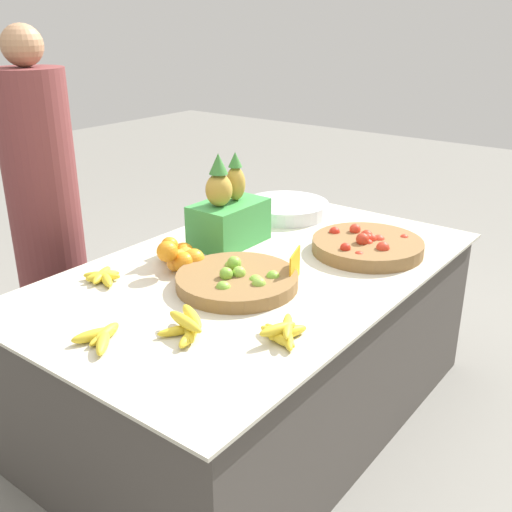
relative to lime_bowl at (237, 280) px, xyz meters
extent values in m
plane|color=gray|center=(0.17, 0.05, -0.67)|extent=(12.00, 12.00, 0.00)
cube|color=#4C4742|center=(0.17, 0.05, -0.36)|extent=(1.70, 1.05, 0.64)
cube|color=beige|center=(0.17, 0.05, -0.03)|extent=(1.77, 1.10, 0.01)
cylinder|color=olive|center=(0.00, 0.00, 0.00)|extent=(0.43, 0.43, 0.05)
sphere|color=#7AB238|center=(-0.01, 0.01, 0.00)|extent=(0.05, 0.05, 0.05)
sphere|color=#7AB238|center=(0.04, 0.04, 0.04)|extent=(0.05, 0.05, 0.05)
sphere|color=#7AB238|center=(-0.11, -0.03, 0.01)|extent=(0.05, 0.05, 0.05)
sphere|color=#7AB238|center=(0.06, -0.11, 0.02)|extent=(0.05, 0.05, 0.05)
sphere|color=#89BC42|center=(0.00, -0.01, 0.03)|extent=(0.05, 0.05, 0.05)
sphere|color=#89BC42|center=(0.05, 0.07, 0.01)|extent=(0.05, 0.05, 0.05)
sphere|color=#7AB238|center=(-0.04, 0.01, 0.03)|extent=(0.05, 0.05, 0.05)
sphere|color=#89BC42|center=(-0.02, -0.11, 0.02)|extent=(0.05, 0.05, 0.05)
sphere|color=#7AB238|center=(0.01, -0.07, 0.01)|extent=(0.05, 0.05, 0.05)
cylinder|color=olive|center=(0.57, -0.21, 0.00)|extent=(0.44, 0.44, 0.05)
sphere|color=red|center=(0.57, -0.05, 0.03)|extent=(0.04, 0.04, 0.04)
sphere|color=red|center=(0.61, -0.23, 0.02)|extent=(0.05, 0.05, 0.05)
sphere|color=red|center=(0.58, -0.22, 0.03)|extent=(0.04, 0.04, 0.04)
sphere|color=red|center=(0.69, -0.30, 0.02)|extent=(0.04, 0.04, 0.04)
sphere|color=red|center=(0.62, -0.12, 0.04)|extent=(0.05, 0.05, 0.05)
sphere|color=red|center=(0.52, -0.30, 0.03)|extent=(0.05, 0.05, 0.05)
sphere|color=red|center=(0.58, -0.21, 0.01)|extent=(0.05, 0.05, 0.05)
sphere|color=red|center=(0.60, -0.18, 0.03)|extent=(0.05, 0.05, 0.05)
sphere|color=red|center=(0.43, -0.19, 0.03)|extent=(0.04, 0.04, 0.04)
sphere|color=red|center=(0.52, -0.20, 0.04)|extent=(0.05, 0.05, 0.05)
sphere|color=red|center=(0.42, -0.25, 0.01)|extent=(0.04, 0.04, 0.04)
sphere|color=red|center=(0.57, -0.21, 0.03)|extent=(0.04, 0.04, 0.04)
sphere|color=red|center=(0.55, -0.22, 0.02)|extent=(0.05, 0.05, 0.05)
sphere|color=red|center=(0.60, -0.19, 0.00)|extent=(0.04, 0.04, 0.04)
sphere|color=red|center=(0.57, -0.20, 0.00)|extent=(0.04, 0.04, 0.04)
sphere|color=orange|center=(0.02, 0.27, 0.01)|extent=(0.08, 0.08, 0.08)
sphere|color=orange|center=(0.02, 0.36, 0.01)|extent=(0.08, 0.08, 0.08)
sphere|color=orange|center=(0.02, 0.22, 0.01)|extent=(0.08, 0.08, 0.08)
sphere|color=orange|center=(-0.03, 0.27, 0.01)|extent=(0.06, 0.06, 0.06)
sphere|color=orange|center=(-0.01, 0.27, 0.01)|extent=(0.08, 0.08, 0.08)
sphere|color=orange|center=(0.05, 0.30, 0.01)|extent=(0.08, 0.08, 0.08)
sphere|color=orange|center=(-0.02, 0.24, 0.01)|extent=(0.08, 0.08, 0.08)
sphere|color=orange|center=(-0.07, 0.27, 0.07)|extent=(0.08, 0.08, 0.08)
sphere|color=orange|center=(0.00, 0.33, 0.05)|extent=(0.07, 0.07, 0.07)
cylinder|color=silver|center=(0.77, 0.33, 0.01)|extent=(0.40, 0.40, 0.06)
cube|color=orange|center=(0.16, -0.13, 0.03)|extent=(0.13, 0.05, 0.11)
cube|color=green|center=(0.32, 0.30, 0.06)|extent=(0.31, 0.20, 0.18)
ellipsoid|color=#B28E38|center=(0.26, 0.30, 0.22)|extent=(0.11, 0.11, 0.13)
cone|color=#387A33|center=(0.26, 0.30, 0.32)|extent=(0.07, 0.07, 0.08)
ellipsoid|color=#B28E38|center=(0.36, 0.30, 0.22)|extent=(0.08, 0.08, 0.14)
cone|color=#387A33|center=(0.36, 0.30, 0.32)|extent=(0.06, 0.06, 0.06)
ellipsoid|color=yellow|center=(-0.37, -0.07, -0.01)|extent=(0.13, 0.10, 0.03)
ellipsoid|color=yellow|center=(-0.35, -0.10, -0.01)|extent=(0.12, 0.14, 0.03)
ellipsoid|color=yellow|center=(-0.38, -0.13, -0.01)|extent=(0.11, 0.06, 0.03)
ellipsoid|color=yellow|center=(-0.32, -0.08, 0.02)|extent=(0.11, 0.15, 0.04)
ellipsoid|color=yellow|center=(-0.36, -0.09, 0.02)|extent=(0.07, 0.16, 0.03)
ellipsoid|color=yellow|center=(-0.25, 0.42, -0.01)|extent=(0.13, 0.08, 0.04)
ellipsoid|color=yellow|center=(-0.25, 0.42, -0.01)|extent=(0.10, 0.13, 0.03)
ellipsoid|color=yellow|center=(-0.26, 0.38, -0.01)|extent=(0.08, 0.12, 0.03)
ellipsoid|color=yellow|center=(-0.25, 0.43, -0.01)|extent=(0.14, 0.10, 0.03)
ellipsoid|color=yellow|center=(-0.54, 0.10, -0.01)|extent=(0.14, 0.08, 0.04)
ellipsoid|color=yellow|center=(-0.53, 0.08, -0.01)|extent=(0.12, 0.04, 0.03)
ellipsoid|color=yellow|center=(-0.51, 0.08, -0.01)|extent=(0.12, 0.07, 0.03)
ellipsoid|color=yellow|center=(-0.55, 0.05, -0.01)|extent=(0.13, 0.12, 0.03)
ellipsoid|color=yellow|center=(-0.21, -0.32, -0.01)|extent=(0.08, 0.14, 0.03)
ellipsoid|color=yellow|center=(-0.22, -0.33, -0.01)|extent=(0.07, 0.15, 0.03)
ellipsoid|color=yellow|center=(-0.21, -0.36, -0.01)|extent=(0.12, 0.11, 0.03)
ellipsoid|color=yellow|center=(-0.19, -0.34, -0.01)|extent=(0.13, 0.08, 0.04)
ellipsoid|color=yellow|center=(-0.22, -0.33, 0.02)|extent=(0.13, 0.07, 0.03)
ellipsoid|color=yellow|center=(-0.19, -0.34, 0.01)|extent=(0.14, 0.11, 0.03)
cylinder|color=brown|center=(-0.08, 0.98, 0.00)|extent=(0.30, 0.30, 1.34)
sphere|color=#A87A56|center=(-0.08, 0.98, 0.75)|extent=(0.16, 0.16, 0.16)
camera|label=1|loc=(-1.47, -1.20, 0.86)|focal=42.00mm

